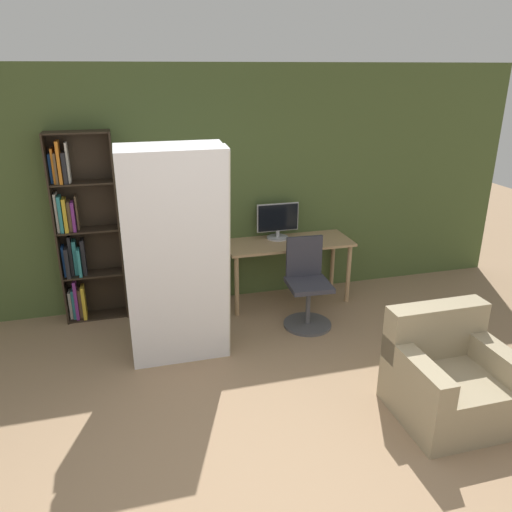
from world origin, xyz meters
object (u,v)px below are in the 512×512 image
mattress_far (175,253)px  mattress_near (178,263)px  office_chair (307,290)px  armchair (448,378)px  monitor (278,221)px  bookshelf (81,232)px

mattress_far → mattress_near: bearing=-90.0°
office_chair → mattress_near: mattress_near is taller
mattress_near → mattress_far: (0.00, 0.25, -0.00)m
mattress_near → armchair: mattress_near is taller
monitor → bookshelf: size_ratio=0.24×
office_chair → armchair: size_ratio=1.13×
monitor → mattress_near: (-1.31, -1.20, 0.06)m
office_chair → bookshelf: size_ratio=0.47×
bookshelf → mattress_near: (0.89, -1.24, 0.03)m
bookshelf → mattress_far: (0.89, -0.99, 0.03)m
office_chair → armchair: (0.56, -1.71, -0.08)m
office_chair → mattress_far: (-1.40, -0.18, 0.63)m
mattress_far → monitor: bearing=35.9°
monitor → office_chair: (0.10, -0.77, -0.57)m
monitor → office_chair: size_ratio=0.52×
bookshelf → mattress_far: size_ratio=1.00×
mattress_far → armchair: bearing=-38.0°
monitor → office_chair: monitor is taller
office_chair → bookshelf: (-2.29, 0.81, 0.60)m
mattress_far → armchair: size_ratio=2.41×
monitor → mattress_far: bearing=-144.1°
monitor → bookshelf: (-2.19, 0.04, 0.03)m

